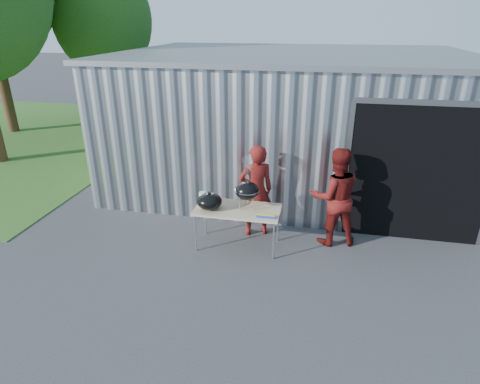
% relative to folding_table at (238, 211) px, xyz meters
% --- Properties ---
extents(ground, '(80.00, 80.00, 0.00)m').
position_rel_folding_table_xyz_m(ground, '(-0.22, -0.77, -0.71)').
color(ground, '#363638').
extents(building, '(8.20, 6.20, 3.10)m').
position_rel_folding_table_xyz_m(building, '(0.69, 3.82, 0.83)').
color(building, silver).
rests_on(building, ground).
extents(grass_patch, '(10.00, 12.00, 0.02)m').
position_rel_folding_table_xyz_m(grass_patch, '(-9.22, 5.23, -0.70)').
color(grass_patch, '#2D591E').
rests_on(grass_patch, ground).
extents(tree_far, '(3.52, 3.52, 5.82)m').
position_rel_folding_table_xyz_m(tree_far, '(-6.72, 8.23, 3.08)').
color(tree_far, '#442D19').
rests_on(tree_far, ground).
extents(folding_table, '(1.50, 0.75, 0.75)m').
position_rel_folding_table_xyz_m(folding_table, '(0.00, 0.00, 0.00)').
color(folding_table, tan).
rests_on(folding_table, ground).
extents(kettle_grill, '(0.43, 0.43, 0.93)m').
position_rel_folding_table_xyz_m(kettle_grill, '(0.16, 0.05, 0.46)').
color(kettle_grill, black).
rests_on(kettle_grill, folding_table).
extents(grill_lid, '(0.44, 0.44, 0.32)m').
position_rel_folding_table_xyz_m(grill_lid, '(-0.48, -0.10, 0.18)').
color(grill_lid, black).
rests_on(grill_lid, folding_table).
extents(paper_towels, '(0.12, 0.12, 0.28)m').
position_rel_folding_table_xyz_m(paper_towels, '(-0.62, -0.05, 0.18)').
color(paper_towels, white).
rests_on(paper_towels, folding_table).
extents(white_tub, '(0.20, 0.15, 0.10)m').
position_rel_folding_table_xyz_m(white_tub, '(-0.55, 0.18, 0.09)').
color(white_tub, white).
rests_on(white_tub, folding_table).
extents(foil_box, '(0.32, 0.05, 0.06)m').
position_rel_folding_table_xyz_m(foil_box, '(0.54, -0.25, 0.07)').
color(foil_box, '#1B3CB0').
rests_on(foil_box, folding_table).
extents(person_cook, '(0.76, 0.65, 1.77)m').
position_rel_folding_table_xyz_m(person_cook, '(0.24, 0.54, 0.17)').
color(person_cook, '#5F1210').
rests_on(person_cook, ground).
extents(person_bystander, '(1.03, 0.89, 1.82)m').
position_rel_folding_table_xyz_m(person_bystander, '(1.66, 0.50, 0.20)').
color(person_bystander, '#5F1210').
rests_on(person_bystander, ground).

